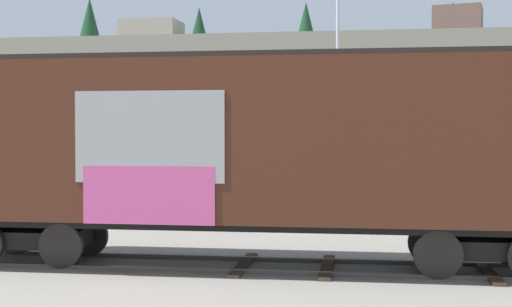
# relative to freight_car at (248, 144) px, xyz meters

# --- Properties ---
(ground_plane) EXTENTS (260.00, 260.00, 0.00)m
(ground_plane) POSITION_rel_freight_car_xyz_m (-1.25, 0.00, -2.51)
(ground_plane) COLOR gray
(track) EXTENTS (60.01, 2.79, 0.08)m
(track) POSITION_rel_freight_car_xyz_m (1.51, 0.01, -2.47)
(track) COLOR #4C4742
(track) RESTS_ON ground_plane
(freight_car) EXTENTS (13.13, 2.90, 4.40)m
(freight_car) POSITION_rel_freight_car_xyz_m (0.00, 0.00, 0.00)
(freight_car) COLOR #472316
(freight_car) RESTS_ON ground_plane
(flagpole) EXTENTS (1.11, 0.84, 8.90)m
(flagpole) POSITION_rel_freight_car_xyz_m (1.60, 10.99, 2.91)
(flagpole) COLOR silver
(flagpole) RESTS_ON ground_plane
(hillside) EXTENTS (147.48, 33.29, 15.54)m
(hillside) POSITION_rel_freight_car_xyz_m (-1.24, 60.39, 3.05)
(hillside) COLOR gray
(hillside) RESTS_ON ground_plane
(parked_car_silver) EXTENTS (4.69, 1.97, 1.76)m
(parked_car_silver) POSITION_rel_freight_car_xyz_m (-2.64, 5.99, -1.63)
(parked_car_silver) COLOR #B7BABF
(parked_car_silver) RESTS_ON ground_plane
(parked_car_tan) EXTENTS (4.86, 2.37, 1.67)m
(parked_car_tan) POSITION_rel_freight_car_xyz_m (3.13, 6.45, -1.65)
(parked_car_tan) COLOR #9E8966
(parked_car_tan) RESTS_ON ground_plane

